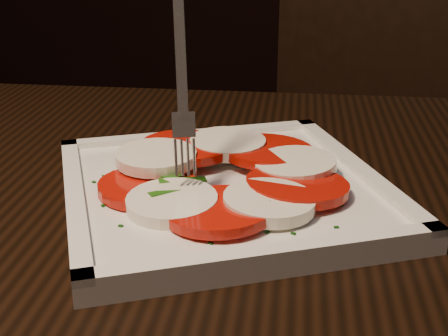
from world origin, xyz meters
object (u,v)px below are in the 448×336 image
object	(u,v)px
table	(183,319)
fork	(181,69)
chair	(353,140)
plate	(224,192)

from	to	relation	value
table	fork	distance (m)	0.22
table	chair	size ratio (longest dim) A/B	1.33
table	chair	xyz separation A→B (m)	(0.18, 0.83, -0.12)
chair	fork	xyz separation A→B (m)	(-0.18, -0.80, 0.33)
table	plate	size ratio (longest dim) A/B	4.60
table	fork	xyz separation A→B (m)	(-0.01, 0.04, 0.22)
chair	fork	size ratio (longest dim) A/B	5.78
fork	plate	bearing A→B (deg)	-11.10
plate	fork	xyz separation A→B (m)	(-0.04, -0.00, 0.11)
plate	fork	bearing A→B (deg)	-174.32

